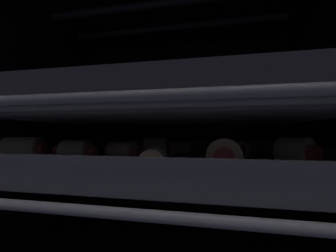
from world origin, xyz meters
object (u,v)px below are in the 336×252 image
object	(u,v)px
pig_in_blanket_upper_3	(240,108)
pig_in_blanket_lower_0	(153,162)
pig_in_blanket_upper_0	(218,80)
pig_in_blanket_upper_5	(171,103)
pig_in_blanket_lower_7	(245,150)
pig_in_blanket_lower_9	(155,147)
baking_tray_lower	(166,160)
pig_in_blanket_lower_3	(225,155)
pig_in_blanket_lower_8	(295,152)
baking_tray_upper	(166,111)
pig_in_blanket_lower_6	(178,148)
pig_in_blanket_lower_4	(125,147)
pig_in_blanket_upper_4	(181,110)
oven_rack_lower	(166,168)
oven_rack_upper	(166,118)
pig_in_blanket_upper_2	(203,95)
pig_in_blanket_lower_5	(23,149)
pig_in_blanket_upper_1	(105,92)
pig_in_blanket_lower_1	(76,151)
heating_element	(166,3)

from	to	relation	value
pig_in_blanket_upper_3	pig_in_blanket_lower_0	bearing A→B (deg)	-115.67
pig_in_blanket_upper_0	pig_in_blanket_upper_5	xyz separation A→B (cm)	(-6.64, 13.10, 0.08)
pig_in_blanket_lower_7	pig_in_blanket_lower_9	bearing A→B (deg)	-176.94
baking_tray_lower	pig_in_blanket_lower_3	distance (cm)	12.56
baking_tray_lower	pig_in_blanket_lower_9	size ratio (longest dim) A/B	7.64
pig_in_blanket_lower_8	baking_tray_upper	xyz separation A→B (cm)	(-16.13, 4.54, 5.49)
pig_in_blanket_lower_6	pig_in_blanket_lower_8	distance (cm)	16.78
pig_in_blanket_lower_4	pig_in_blanket_upper_4	xyz separation A→B (cm)	(9.11, 7.76, 7.54)
pig_in_blanket_lower_4	baking_tray_upper	xyz separation A→B (cm)	(8.34, -4.06, 5.92)
oven_rack_lower	pig_in_blanket_lower_0	xyz separation A→B (cm)	(1.37, -12.43, 2.65)
oven_rack_lower	oven_rack_upper	distance (cm)	7.62
pig_in_blanket_lower_9	pig_in_blanket_upper_0	bearing A→B (deg)	-55.14
oven_rack_upper	pig_in_blanket_upper_5	world-z (taller)	pig_in_blanket_upper_5
pig_in_blanket_lower_6	oven_rack_upper	bearing A→B (deg)	-111.98
pig_in_blanket_lower_3	pig_in_blanket_upper_0	world-z (taller)	pig_in_blanket_upper_0
oven_rack_lower	pig_in_blanket_upper_5	bearing A→B (deg)	65.50
pig_in_blanket_lower_9	pig_in_blanket_upper_2	xyz separation A→B (cm)	(7.72, -6.76, 6.91)
pig_in_blanket_lower_0	pig_in_blanket_lower_5	bearing A→B (deg)	166.41
pig_in_blanket_lower_8	pig_in_blanket_lower_7	bearing A→B (deg)	123.66
pig_in_blanket_lower_8	pig_in_blanket_upper_0	xyz separation A→B (cm)	(-8.94, -7.36, 6.86)
pig_in_blanket_lower_3	pig_in_blanket_lower_9	xyz separation A→B (cm)	(-9.90, 10.83, -0.12)
pig_in_blanket_lower_8	pig_in_blanket_upper_5	distance (cm)	18.00
pig_in_blanket_upper_1	pig_in_blanket_upper_2	xyz separation A→B (cm)	(11.83, 2.14, -0.39)
pig_in_blanket_upper_3	pig_in_blanket_lower_8	bearing A→B (deg)	-76.96
pig_in_blanket_upper_2	pig_in_blanket_lower_1	bearing A→B (deg)	-178.02
pig_in_blanket_lower_3	pig_in_blanket_upper_5	xyz separation A→B (cm)	(-7.37, 10.75, 6.97)
pig_in_blanket_lower_7	pig_in_blanket_upper_4	distance (cm)	16.53
pig_in_blanket_lower_9	pig_in_blanket_upper_2	world-z (taller)	pig_in_blanket_upper_2
pig_in_blanket_lower_7	pig_in_blanket_upper_2	distance (cm)	11.99
oven_rack_upper	pig_in_blanket_upper_0	xyz separation A→B (cm)	(7.19, -11.90, 2.35)
pig_in_blanket_lower_8	pig_in_blanket_upper_3	distance (cm)	17.32
pig_in_blanket_lower_7	pig_in_blanket_lower_9	xyz separation A→B (cm)	(-13.76, -0.74, 0.24)
pig_in_blanket_lower_3	pig_in_blanket_lower_5	bearing A→B (deg)	176.18
pig_in_blanket_lower_9	baking_tray_upper	world-z (taller)	baking_tray_upper
pig_in_blanket_lower_7	pig_in_blanket_lower_8	distance (cm)	7.88
pig_in_blanket_lower_8	pig_in_blanket_upper_2	xyz separation A→B (cm)	(-10.40, -0.95, 6.78)
pig_in_blanket_lower_4	pig_in_blanket_lower_5	size ratio (longest dim) A/B	0.84
pig_in_blanket_lower_5	pig_in_blanket_lower_8	bearing A→B (deg)	5.62
oven_rack_upper	pig_in_blanket_upper_4	bearing A→B (deg)	86.26
baking_tray_upper	pig_in_blanket_upper_5	size ratio (longest dim) A/B	8.29
pig_in_blanket_lower_4	pig_in_blanket_lower_5	world-z (taller)	pig_in_blanket_lower_5
heating_element	pig_in_blanket_lower_3	size ratio (longest dim) A/B	8.05
pig_in_blanket_lower_5	baking_tray_upper	bearing A→B (deg)	24.11
pig_in_blanket_lower_9	pig_in_blanket_upper_2	distance (cm)	12.38
pig_in_blanket_lower_9	pig_in_blanket_upper_0	distance (cm)	17.52
pig_in_blanket_lower_5	pig_in_blanket_upper_5	xyz separation A→B (cm)	(18.09, 9.05, 6.96)
pig_in_blanket_lower_8	pig_in_blanket_upper_1	bearing A→B (deg)	-172.11
pig_in_blanket_upper_1	pig_in_blanket_upper_4	xyz separation A→B (cm)	(6.87, 19.45, -0.06)
baking_tray_lower	pig_in_blanket_upper_3	size ratio (longest dim) A/B	7.73
pig_in_blanket_lower_6	pig_in_blanket_upper_0	xyz separation A→B (cm)	(5.78, -15.40, 7.31)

